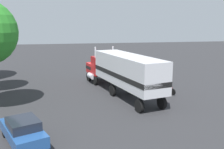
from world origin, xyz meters
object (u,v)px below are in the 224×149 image
object	(u,v)px
semi_truck	(122,70)
parked_car	(23,131)
person_bystander	(143,84)
motorcycle	(167,89)

from	to	relation	value
semi_truck	parked_car	size ratio (longest dim) A/B	3.02
person_bystander	motorcycle	xyz separation A→B (m)	(-1.15, -2.24, -0.41)
motorcycle	person_bystander	bearing A→B (deg)	62.91
person_bystander	parked_car	distance (m)	14.48
semi_truck	motorcycle	distance (m)	5.10
motorcycle	parked_car	bearing A→B (deg)	123.34
semi_truck	person_bystander	distance (m)	2.93
parked_car	semi_truck	bearing A→B (deg)	-42.29
person_bystander	parked_car	size ratio (longest dim) A/B	0.34
semi_truck	parked_car	distance (m)	12.56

